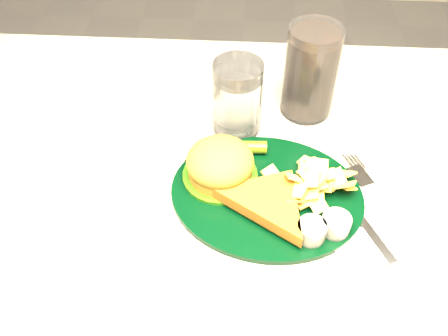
# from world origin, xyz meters

# --- Properties ---
(table) EXTENTS (1.20, 0.80, 0.75)m
(table) POSITION_xyz_m (0.00, 0.00, 0.38)
(table) COLOR #A19C91
(table) RESTS_ON ground
(dinner_plate) EXTENTS (0.30, 0.26, 0.06)m
(dinner_plate) POSITION_xyz_m (0.07, 0.01, 0.78)
(dinner_plate) COLOR black
(dinner_plate) RESTS_ON table
(water_glass) EXTENTS (0.09, 0.09, 0.12)m
(water_glass) POSITION_xyz_m (0.02, 0.15, 0.81)
(water_glass) COLOR silver
(water_glass) RESTS_ON table
(cola_glass) EXTENTS (0.09, 0.09, 0.15)m
(cola_glass) POSITION_xyz_m (0.13, 0.20, 0.83)
(cola_glass) COLOR black
(cola_glass) RESTS_ON table
(fork_napkin) EXTENTS (0.19, 0.21, 0.01)m
(fork_napkin) POSITION_xyz_m (0.20, -0.02, 0.76)
(fork_napkin) COLOR silver
(fork_napkin) RESTS_ON table
(wrapped_straw) EXTENTS (0.21, 0.20, 0.01)m
(wrapped_straw) POSITION_xyz_m (-0.05, 0.08, 0.75)
(wrapped_straw) COLOR white
(wrapped_straw) RESTS_ON table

